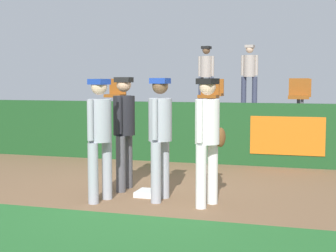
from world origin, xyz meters
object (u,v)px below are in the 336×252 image
Objects in this scene: player_fielder_home at (208,133)px; player_coach_visitor at (160,130)px; player_runner_visitor at (100,131)px; player_umpire at (124,125)px; seat_front_center at (209,93)px; first_base at (150,193)px; seat_back_right at (302,93)px; seat_front_right at (299,94)px; seat_front_left at (116,93)px; spectator_hooded at (206,72)px; spectator_capped at (249,71)px; seat_back_center at (215,92)px.

player_fielder_home is 1.00× the size of player_coach_visitor.
player_umpire is at bearing -169.30° from player_runner_visitor.
player_coach_visitor is 4.98m from seat_front_center.
player_coach_visitor is 0.99× the size of player_umpire.
seat_back_right is (2.14, 6.53, 1.44)m from first_base.
seat_front_left is at bearing -180.00° from seat_front_right.
player_runner_visitor is (-0.59, -0.53, 1.00)m from first_base.
player_coach_visitor is at bearing 107.51° from spectator_hooded.
player_umpire is 7.40m from spectator_capped.
seat_front_left is (-2.74, 4.95, 0.43)m from player_coach_visitor.
first_base is at bearing -113.83° from seat_front_right.
player_fielder_home is 1.00× the size of spectator_hooded.
player_umpire is (0.06, 0.82, 0.02)m from player_runner_visitor.
spectator_hooded reaches higher than player_coach_visitor.
spectator_capped is at bearing -158.72° from spectator_hooded.
first_base is at bearing 92.65° from spectator_capped.
player_umpire is 2.18× the size of seat_front_center.
seat_front_left is 0.46× the size of spectator_hooded.
player_coach_visitor is (0.83, 0.30, 0.01)m from player_runner_visitor.
seat_front_left reaches higher than player_umpire.
spectator_capped is (0.85, 1.01, 0.59)m from seat_back_center.
seat_front_center is at bearing 90.49° from first_base.
player_fielder_home is at bearing 111.57° from player_runner_visitor.
player_fielder_home is 0.75m from player_coach_visitor.
player_fielder_home is 7.96m from spectator_capped.
player_coach_visitor is at bearing -110.47° from seat_front_right.
seat_front_left is (-2.25, -1.80, -0.00)m from seat_back_center.
seat_front_center is (0.55, 5.26, 0.43)m from player_runner_visitor.
seat_front_center reaches higher than player_fielder_home.
seat_front_right is 0.46× the size of spectator_hooded.
seat_front_left is (-1.90, 5.26, 0.43)m from player_runner_visitor.
seat_front_right is at bearing -37.62° from seat_back_center.
spectator_hooded reaches higher than player_umpire.
player_coach_visitor is at bearing -61.10° from seat_front_left.
seat_back_right is at bearing -171.25° from player_fielder_home.
player_umpire is (-0.77, 0.52, 0.01)m from player_coach_visitor.
first_base is 0.48× the size of seat_front_left.
spectator_capped is at bearing 117.97° from seat_front_right.
seat_front_left is 4.22m from spectator_capped.
player_fielder_home is 6.17m from seat_front_left.
seat_back_center is 1.81m from seat_front_center.
player_coach_visitor reaches higher than first_base.
seat_back_right and seat_front_left have the same top height.
player_coach_visitor is at bearing -85.88° from seat_back_center.
player_umpire is 6.26m from seat_back_center.
spectator_capped reaches higher than player_coach_visitor.
seat_front_center is (-1.02, 5.07, 0.43)m from player_fielder_home.
seat_back_center is 1.00× the size of seat_front_left.
spectator_hooded is at bearing 103.50° from seat_front_center.
player_coach_visitor is at bearing -43.48° from first_base.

